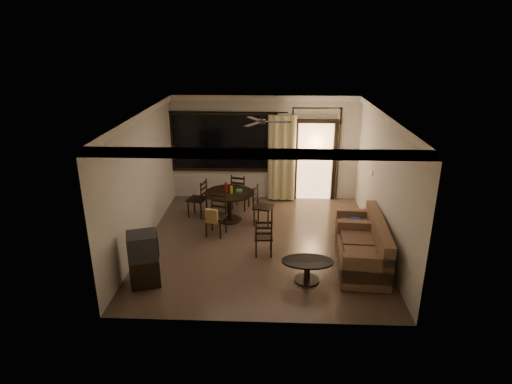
{
  "coord_description": "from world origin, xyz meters",
  "views": [
    {
      "loc": [
        0.23,
        -8.36,
        4.26
      ],
      "look_at": [
        -0.12,
        0.2,
        1.1
      ],
      "focal_mm": 30.0,
      "sensor_mm": 36.0,
      "label": 1
    }
  ],
  "objects_px": {
    "dining_chair_east": "(263,213)",
    "armchair": "(360,229)",
    "dining_table": "(229,198)",
    "tv_cabinet": "(144,259)",
    "sofa": "(365,253)",
    "coffee_table": "(307,267)",
    "side_chair": "(264,243)",
    "dining_chair_north": "(240,198)",
    "dining_chair_west": "(198,205)",
    "dining_chair_south": "(216,222)"
  },
  "relations": [
    {
      "from": "dining_table",
      "to": "dining_chair_north",
      "type": "relative_size",
      "value": 1.22
    },
    {
      "from": "dining_table",
      "to": "dining_chair_north",
      "type": "bearing_deg",
      "value": 75.03
    },
    {
      "from": "dining_chair_west",
      "to": "sofa",
      "type": "bearing_deg",
      "value": 71.09
    },
    {
      "from": "dining_chair_west",
      "to": "side_chair",
      "type": "xyz_separation_m",
      "value": [
        1.67,
        -1.92,
        -0.03
      ]
    },
    {
      "from": "tv_cabinet",
      "to": "dining_chair_east",
      "type": "bearing_deg",
      "value": 33.69
    },
    {
      "from": "dining_chair_south",
      "to": "coffee_table",
      "type": "relative_size",
      "value": 1.0
    },
    {
      "from": "side_chair",
      "to": "coffee_table",
      "type": "bearing_deg",
      "value": 127.56
    },
    {
      "from": "dining_chair_north",
      "to": "armchair",
      "type": "relative_size",
      "value": 1.1
    },
    {
      "from": "dining_chair_west",
      "to": "dining_chair_east",
      "type": "xyz_separation_m",
      "value": [
        1.62,
        -0.44,
        0.0
      ]
    },
    {
      "from": "sofa",
      "to": "dining_chair_west",
      "type": "bearing_deg",
      "value": 150.08
    },
    {
      "from": "tv_cabinet",
      "to": "coffee_table",
      "type": "height_order",
      "value": "tv_cabinet"
    },
    {
      "from": "dining_chair_south",
      "to": "dining_chair_north",
      "type": "xyz_separation_m",
      "value": [
        0.43,
        1.59,
        -0.02
      ]
    },
    {
      "from": "dining_chair_north",
      "to": "armchair",
      "type": "bearing_deg",
      "value": 160.0
    },
    {
      "from": "dining_table",
      "to": "dining_chair_south",
      "type": "height_order",
      "value": "dining_chair_south"
    },
    {
      "from": "dining_chair_north",
      "to": "sofa",
      "type": "relative_size",
      "value": 0.56
    },
    {
      "from": "dining_chair_west",
      "to": "tv_cabinet",
      "type": "relative_size",
      "value": 0.95
    },
    {
      "from": "dining_chair_east",
      "to": "dining_table",
      "type": "bearing_deg",
      "value": 89.92
    },
    {
      "from": "tv_cabinet",
      "to": "dining_chair_west",
      "type": "bearing_deg",
      "value": 63.28
    },
    {
      "from": "side_chair",
      "to": "armchair",
      "type": "bearing_deg",
      "value": -167.47
    },
    {
      "from": "dining_chair_south",
      "to": "tv_cabinet",
      "type": "relative_size",
      "value": 0.95
    },
    {
      "from": "dining_chair_east",
      "to": "dining_chair_north",
      "type": "height_order",
      "value": "same"
    },
    {
      "from": "dining_chair_east",
      "to": "dining_chair_north",
      "type": "distance_m",
      "value": 1.15
    },
    {
      "from": "tv_cabinet",
      "to": "sofa",
      "type": "relative_size",
      "value": 0.59
    },
    {
      "from": "sofa",
      "to": "armchair",
      "type": "distance_m",
      "value": 1.09
    },
    {
      "from": "side_chair",
      "to": "sofa",
      "type": "bearing_deg",
      "value": 162.08
    },
    {
      "from": "dining_chair_north",
      "to": "coffee_table",
      "type": "xyz_separation_m",
      "value": [
        1.48,
        -3.43,
        -0.01
      ]
    },
    {
      "from": "dining_chair_west",
      "to": "armchair",
      "type": "xyz_separation_m",
      "value": [
        3.72,
        -1.36,
        0.06
      ]
    },
    {
      "from": "coffee_table",
      "to": "side_chair",
      "type": "relative_size",
      "value": 1.11
    },
    {
      "from": "dining_table",
      "to": "dining_chair_south",
      "type": "bearing_deg",
      "value": -105.2
    },
    {
      "from": "coffee_table",
      "to": "dining_chair_east",
      "type": "bearing_deg",
      "value": 109.78
    },
    {
      "from": "dining_table",
      "to": "armchair",
      "type": "relative_size",
      "value": 1.34
    },
    {
      "from": "dining_chair_west",
      "to": "dining_chair_east",
      "type": "bearing_deg",
      "value": 90.0
    },
    {
      "from": "coffee_table",
      "to": "dining_chair_north",
      "type": "bearing_deg",
      "value": 113.41
    },
    {
      "from": "dining_chair_north",
      "to": "coffee_table",
      "type": "relative_size",
      "value": 1.0
    },
    {
      "from": "tv_cabinet",
      "to": "side_chair",
      "type": "distance_m",
      "value": 2.43
    },
    {
      "from": "dining_chair_east",
      "to": "coffee_table",
      "type": "bearing_deg",
      "value": -145.13
    },
    {
      "from": "dining_table",
      "to": "tv_cabinet",
      "type": "height_order",
      "value": "tv_cabinet"
    },
    {
      "from": "dining_chair_east",
      "to": "side_chair",
      "type": "height_order",
      "value": "dining_chair_east"
    },
    {
      "from": "sofa",
      "to": "armchair",
      "type": "xyz_separation_m",
      "value": [
        0.09,
        1.09,
        -0.0
      ]
    },
    {
      "from": "dining_chair_east",
      "to": "armchair",
      "type": "bearing_deg",
      "value": -98.61
    },
    {
      "from": "dining_table",
      "to": "tv_cabinet",
      "type": "distance_m",
      "value": 3.14
    },
    {
      "from": "dining_table",
      "to": "tv_cabinet",
      "type": "relative_size",
      "value": 1.16
    },
    {
      "from": "dining_chair_west",
      "to": "dining_chair_north",
      "type": "bearing_deg",
      "value": 133.24
    },
    {
      "from": "dining_chair_north",
      "to": "sofa",
      "type": "xyz_separation_m",
      "value": [
        2.61,
        -2.99,
        0.07
      ]
    },
    {
      "from": "tv_cabinet",
      "to": "dining_chair_north",
      "type": "bearing_deg",
      "value": 49.58
    },
    {
      "from": "dining_chair_east",
      "to": "armchair",
      "type": "relative_size",
      "value": 1.1
    },
    {
      "from": "armchair",
      "to": "side_chair",
      "type": "xyz_separation_m",
      "value": [
        -2.04,
        -0.56,
        -0.09
      ]
    },
    {
      "from": "dining_chair_east",
      "to": "coffee_table",
      "type": "distance_m",
      "value": 2.6
    },
    {
      "from": "dining_chair_north",
      "to": "side_chair",
      "type": "distance_m",
      "value": 2.55
    },
    {
      "from": "dining_chair_south",
      "to": "dining_chair_east",
      "type": "bearing_deg",
      "value": 45.7
    }
  ]
}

